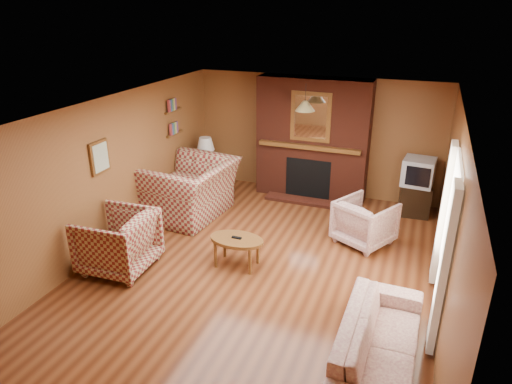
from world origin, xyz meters
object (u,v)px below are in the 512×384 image
at_px(plaid_loveseat, 190,189).
at_px(floral_armchair, 365,222).
at_px(plaid_armchair, 118,242).
at_px(side_table, 207,178).
at_px(coffee_table, 237,242).
at_px(tv_stand, 414,199).
at_px(crt_tv, 418,172).
at_px(table_lamp, 206,150).
at_px(fireplace, 312,140).
at_px(floral_sofa, 379,344).

distance_m(plaid_loveseat, floral_armchair, 3.19).
xyz_separation_m(plaid_armchair, side_table, (-0.15, 3.22, -0.17)).
relative_size(plaid_armchair, coffee_table, 1.19).
bearing_deg(coffee_table, tv_stand, 50.10).
bearing_deg(crt_tv, table_lamp, -175.26).
height_order(fireplace, plaid_loveseat, fireplace).
relative_size(floral_sofa, coffee_table, 2.46).
xyz_separation_m(plaid_loveseat, tv_stand, (3.90, 1.53, -0.22)).
distance_m(floral_sofa, floral_armchair, 2.83).
bearing_deg(side_table, plaid_armchair, -87.33).
distance_m(coffee_table, tv_stand, 3.74).
bearing_deg(table_lamp, plaid_loveseat, -78.03).
bearing_deg(floral_sofa, floral_armchair, 12.52).
height_order(side_table, table_lamp, table_lamp).
bearing_deg(tv_stand, crt_tv, -94.49).
height_order(fireplace, floral_armchair, fireplace).
relative_size(plaid_loveseat, table_lamp, 2.62).
bearing_deg(tv_stand, fireplace, 170.36).
xyz_separation_m(plaid_loveseat, crt_tv, (3.90, 1.52, 0.33)).
xyz_separation_m(plaid_armchair, tv_stand, (4.00, 3.57, -0.15)).
bearing_deg(floral_armchair, table_lamp, 10.22).
height_order(plaid_armchair, tv_stand, plaid_armchair).
distance_m(plaid_armchair, crt_tv, 5.37).
relative_size(plaid_loveseat, crt_tv, 2.71).
height_order(floral_sofa, floral_armchair, floral_armchair).
height_order(side_table, crt_tv, crt_tv).
bearing_deg(side_table, crt_tv, 4.74).
distance_m(floral_sofa, crt_tv, 4.28).
distance_m(fireplace, plaid_loveseat, 2.61).
height_order(fireplace, floral_sofa, fireplace).
relative_size(floral_armchair, coffee_table, 1.00).
distance_m(coffee_table, crt_tv, 3.76).
bearing_deg(floral_armchair, coffee_table, 67.86).
bearing_deg(fireplace, plaid_loveseat, -137.19).
distance_m(fireplace, floral_sofa, 4.90).
xyz_separation_m(plaid_armchair, floral_sofa, (3.85, -0.68, -0.15)).
bearing_deg(fireplace, floral_sofa, -66.79).
height_order(fireplace, plaid_armchair, fireplace).
relative_size(floral_armchair, tv_stand, 1.40).
bearing_deg(floral_armchair, tv_stand, -87.48).
bearing_deg(floral_armchair, fireplace, -22.73).
height_order(fireplace, coffee_table, fireplace).
xyz_separation_m(plaid_armchair, crt_tv, (4.00, 3.56, 0.39)).
xyz_separation_m(table_lamp, crt_tv, (4.15, 0.34, -0.05)).
bearing_deg(floral_armchair, side_table, 10.22).
bearing_deg(table_lamp, crt_tv, 4.74).
height_order(plaid_armchair, coffee_table, plaid_armchair).
xyz_separation_m(floral_armchair, coffee_table, (-1.69, -1.40, 0.02)).
height_order(plaid_loveseat, crt_tv, crt_tv).
distance_m(side_table, tv_stand, 4.16).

